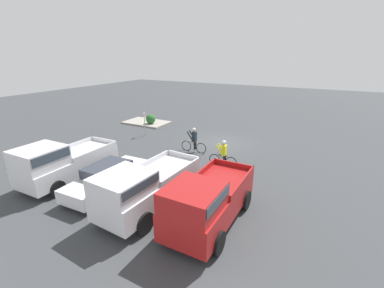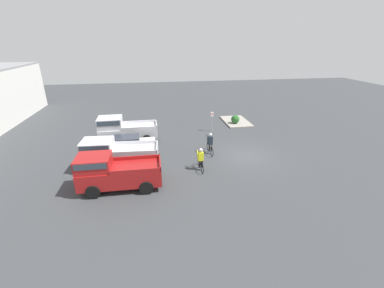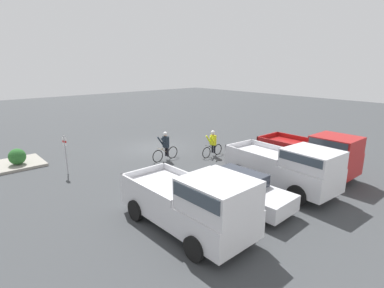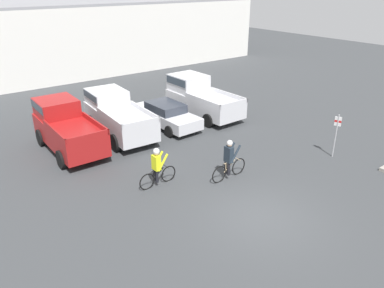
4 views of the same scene
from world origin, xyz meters
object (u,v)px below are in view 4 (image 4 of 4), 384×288
object	(u,v)px
pickup_truck_0	(66,126)
pickup_truck_2	(199,96)
fire_lane_sign	(336,132)
cyclist_1	(157,167)
pickup_truck_1	(116,114)
cyclist_0	(229,160)
sedan_0	(166,114)

from	to	relation	value
pickup_truck_0	pickup_truck_2	size ratio (longest dim) A/B	0.96
fire_lane_sign	cyclist_1	bearing A→B (deg)	161.20
pickup_truck_1	pickup_truck_2	size ratio (longest dim) A/B	1.02
pickup_truck_0	pickup_truck_2	distance (m)	8.39
pickup_truck_0	cyclist_0	world-z (taller)	pickup_truck_0
pickup_truck_1	cyclist_1	distance (m)	6.14
pickup_truck_0	fire_lane_sign	xyz separation A→B (m)	(9.66, -8.54, 0.11)
pickup_truck_0	fire_lane_sign	size ratio (longest dim) A/B	2.38
pickup_truck_0	sedan_0	xyz separation A→B (m)	(5.60, -0.35, -0.48)
pickup_truck_2	pickup_truck_0	bearing A→B (deg)	-178.86
sedan_0	pickup_truck_1	bearing A→B (deg)	168.43
pickup_truck_1	pickup_truck_2	bearing A→B (deg)	-0.51
cyclist_1	fire_lane_sign	xyz separation A→B (m)	(8.08, -2.75, 0.43)
pickup_truck_1	cyclist_1	xyz separation A→B (m)	(-1.24, -6.00, -0.30)
cyclist_0	pickup_truck_1	bearing A→B (deg)	101.36
pickup_truck_0	pickup_truck_1	xyz separation A→B (m)	(2.82, 0.22, -0.02)
sedan_0	pickup_truck_2	world-z (taller)	pickup_truck_2
pickup_truck_2	cyclist_0	world-z (taller)	pickup_truck_2
pickup_truck_0	pickup_truck_2	world-z (taller)	pickup_truck_0
pickup_truck_0	pickup_truck_1	world-z (taller)	pickup_truck_0
pickup_truck_1	cyclist_1	size ratio (longest dim) A/B	3.02
fire_lane_sign	sedan_0	bearing A→B (deg)	116.42
pickup_truck_1	fire_lane_sign	bearing A→B (deg)	-51.98
sedan_0	pickup_truck_2	xyz separation A→B (m)	(2.79, 0.52, 0.47)
pickup_truck_0	fire_lane_sign	world-z (taller)	pickup_truck_0
sedan_0	fire_lane_sign	size ratio (longest dim) A/B	2.25
pickup_truck_0	cyclist_0	size ratio (longest dim) A/B	2.63
pickup_truck_0	pickup_truck_2	bearing A→B (deg)	1.14
pickup_truck_2	cyclist_0	distance (m)	8.35
sedan_0	cyclist_1	size ratio (longest dim) A/B	2.68
pickup_truck_0	sedan_0	size ratio (longest dim) A/B	1.06
fire_lane_sign	pickup_truck_2	bearing A→B (deg)	98.33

